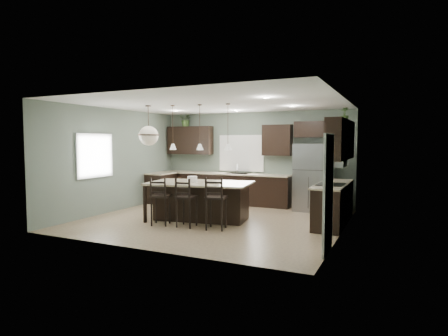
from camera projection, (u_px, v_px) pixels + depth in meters
ground at (213, 220)px, 9.08m from camera, size 6.00×6.00×0.00m
pantry_door at (328, 194)px, 6.35m from camera, size 0.04×0.82×2.04m
window_back at (241, 153)px, 11.61m from camera, size 1.35×0.02×1.00m
window_left at (94, 156)px, 9.52m from camera, size 0.02×1.10×1.00m
left_return_cabs at (161, 188)px, 11.73m from camera, size 0.60×0.90×0.90m
left_return_countertop at (161, 173)px, 11.69m from camera, size 0.66×0.96×0.04m
back_lower_cabs at (224, 189)px, 11.62m from camera, size 4.20×0.60×0.90m
back_countertop at (224, 174)px, 11.57m from camera, size 4.20×0.66×0.04m
sink_inset at (237, 174)px, 11.38m from camera, size 0.70×0.45×0.01m
faucet at (237, 169)px, 11.34m from camera, size 0.02×0.02×0.28m
back_upper_left at (190, 140)px, 12.19m from camera, size 1.55×0.34×0.90m
back_upper_right at (277, 140)px, 10.94m from camera, size 0.85×0.34×0.90m
fridge_header at (314, 129)px, 10.47m from camera, size 1.05×0.34×0.45m
right_lower_cabs at (334, 204)px, 8.70m from camera, size 0.60×2.35×0.90m
right_countertop at (333, 184)px, 8.67m from camera, size 0.66×2.35×0.04m
cooktop at (331, 184)px, 8.42m from camera, size 0.58×0.75×0.02m
wall_oven_front at (318, 205)px, 8.58m from camera, size 0.01×0.72×0.60m
right_upper_cabs at (341, 140)px, 8.54m from camera, size 0.34×2.35×0.90m
microwave at (336, 158)px, 8.34m from camera, size 0.40×0.75×0.40m
refrigerator at (312, 177)px, 10.28m from camera, size 0.90×0.74×1.85m
kitchen_island at (200, 201)px, 9.08m from camera, size 2.64×1.77×0.92m
serving_dish at (192, 179)px, 9.10m from camera, size 0.24×0.24×0.14m
bar_stool_left at (161, 201)px, 8.53m from camera, size 0.51×0.51×1.10m
bar_stool_center at (187, 202)px, 8.34m from camera, size 0.43×0.43×1.10m
bar_stool_right at (216, 203)px, 8.09m from camera, size 0.50×0.50×1.15m
pendant_left at (173, 128)px, 9.15m from camera, size 0.17×0.17×1.10m
pendant_center at (200, 127)px, 8.96m from camera, size 0.17×0.17×1.10m
pendant_right at (228, 127)px, 8.77m from camera, size 0.17×0.17×1.10m
chandelier at (148, 126)px, 9.23m from camera, size 0.52×0.52×0.99m
plant_back_left at (186, 119)px, 12.17m from camera, size 0.49×0.45×0.47m
plant_right_wall at (345, 114)px, 9.19m from camera, size 0.25×0.25×0.35m
room_shell at (213, 150)px, 8.97m from camera, size 6.00×6.00×6.00m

